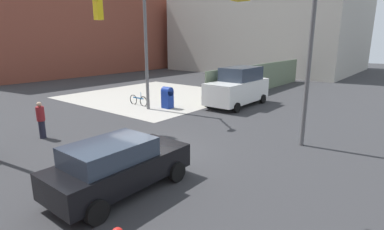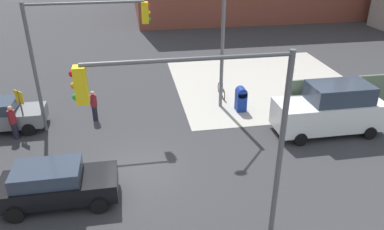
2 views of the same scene
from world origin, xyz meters
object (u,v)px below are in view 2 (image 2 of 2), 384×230
Objects in this scene: traffic_signal_se_corner at (208,116)px; pedestrian_waiting at (13,122)px; traffic_signal_nw_corner at (78,40)px; pedestrian_crossing at (94,105)px; coupe_black at (56,184)px; mailbox_blue at (241,98)px; bicycle_leaning_on_fence at (221,91)px; van_white_delivery at (330,109)px; street_lamp_corner at (220,28)px.

traffic_signal_se_corner is 12.10m from pedestrian_waiting.
traffic_signal_nw_corner reaches higher than pedestrian_crossing.
traffic_signal_nw_corner reaches higher than coupe_black.
pedestrian_waiting is at bearing -141.76° from pedestrian_crossing.
bicycle_leaning_on_fence is (-0.60, 2.20, -0.42)m from mailbox_blue.
mailbox_blue is 4.92m from van_white_delivery.
traffic_signal_se_corner is 0.81× the size of street_lamp_corner.
pedestrian_crossing reaches higher than mailbox_blue.
pedestrian_crossing is (-4.17, 9.70, -3.77)m from traffic_signal_se_corner.
traffic_signal_nw_corner is 3.84m from pedestrian_crossing.
van_white_delivery is at bearing -116.48° from pedestrian_waiting.
van_white_delivery is 15.83m from pedestrian_waiting.
street_lamp_corner is 4.68× the size of pedestrian_crossing.
bicycle_leaning_on_fence is at bearing -92.63° from pedestrian_waiting.
van_white_delivery is at bearing 2.07° from pedestrian_crossing.
van_white_delivery is (12.15, -2.70, -3.37)m from traffic_signal_nw_corner.
van_white_delivery reaches higher than coupe_black.
traffic_signal_se_corner is 3.63× the size of pedestrian_waiting.
traffic_signal_nw_corner is 1.00× the size of traffic_signal_se_corner.
traffic_signal_nw_corner is at bearing 83.27° from coupe_black.
street_lamp_corner is at bearing 74.45° from traffic_signal_se_corner.
van_white_delivery is 12.38m from pedestrian_crossing.
van_white_delivery is at bearing -51.46° from bicycle_leaning_on_fence.
van_white_delivery is 3.09× the size of bicycle_leaning_on_fence.
street_lamp_corner reaches higher than coupe_black.
coupe_black reaches higher than bicycle_leaning_on_fence.
mailbox_blue is (4.03, 9.50, -3.90)m from traffic_signal_se_corner.
mailbox_blue is 0.80× the size of pedestrian_waiting.
bicycle_leaning_on_fence is at bearing 73.68° from traffic_signal_se_corner.
street_lamp_corner is 4.71m from bicycle_leaning_on_fence.
coupe_black is 2.48× the size of bicycle_leaning_on_fence.
van_white_delivery is at bearing 39.20° from traffic_signal_se_corner.
traffic_signal_se_corner reaches higher than pedestrian_waiting.
street_lamp_corner is at bearing 20.63° from pedestrian_crossing.
van_white_delivery is 3.02× the size of pedestrian_waiting.
pedestrian_waiting is at bearing 133.85° from traffic_signal_se_corner.
traffic_signal_se_corner is 11.21m from pedestrian_crossing.
pedestrian_crossing is at bearing 113.29° from traffic_signal_se_corner.
bicycle_leaning_on_fence is (-4.30, 5.40, -0.93)m from van_white_delivery.
street_lamp_corner is at bearing 42.00° from coupe_black.
bicycle_leaning_on_fence is (7.86, 2.70, -4.31)m from traffic_signal_nw_corner.
bicycle_leaning_on_fence is at bearing 128.54° from van_white_delivery.
mailbox_blue is at bearing 67.04° from traffic_signal_se_corner.
street_lamp_corner is 7.06m from van_white_delivery.
pedestrian_crossing reaches higher than bicycle_leaning_on_fence.
coupe_black is 2.54× the size of pedestrian_crossing.
traffic_signal_nw_corner is 7.29m from street_lamp_corner.
pedestrian_waiting reaches higher than bicycle_leaning_on_fence.
street_lamp_corner is at bearing 143.02° from van_white_delivery.
traffic_signal_nw_corner reaches higher than mailbox_blue.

